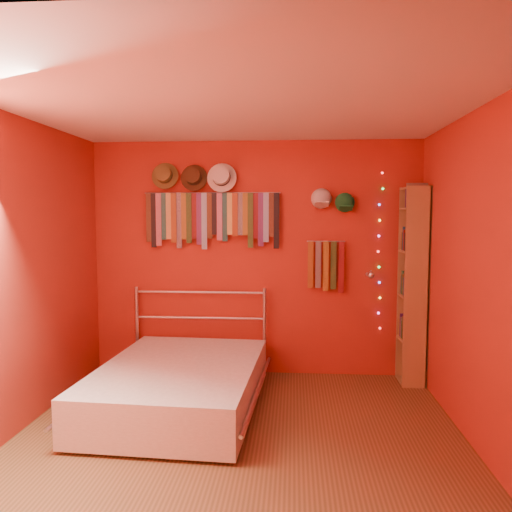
% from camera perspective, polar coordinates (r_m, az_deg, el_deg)
% --- Properties ---
extents(ground, '(3.50, 3.50, 0.00)m').
position_cam_1_polar(ground, '(3.99, -2.20, -20.86)').
color(ground, brown).
rests_on(ground, ground).
extents(back_wall, '(3.50, 0.02, 2.50)m').
position_cam_1_polar(back_wall, '(5.36, -0.13, -0.29)').
color(back_wall, '#A82F1B').
rests_on(back_wall, ground).
extents(right_wall, '(0.02, 3.50, 2.50)m').
position_cam_1_polar(right_wall, '(3.84, 24.68, -2.77)').
color(right_wall, '#A82F1B').
rests_on(right_wall, ground).
extents(left_wall, '(0.02, 3.50, 2.50)m').
position_cam_1_polar(left_wall, '(4.20, -26.74, -2.23)').
color(left_wall, '#A82F1B').
rests_on(left_wall, ground).
extents(ceiling, '(3.50, 3.50, 0.02)m').
position_cam_1_polar(ceiling, '(3.67, -2.33, 16.95)').
color(ceiling, white).
rests_on(ceiling, back_wall).
extents(tie_rack, '(1.45, 0.03, 0.60)m').
position_cam_1_polar(tie_rack, '(5.33, -5.15, 4.53)').
color(tie_rack, silver).
rests_on(tie_rack, back_wall).
extents(small_tie_rack, '(0.40, 0.03, 0.55)m').
position_cam_1_polar(small_tie_rack, '(5.29, 8.02, -0.94)').
color(small_tie_rack, silver).
rests_on(small_tie_rack, back_wall).
extents(fedora_olive, '(0.29, 0.15, 0.28)m').
position_cam_1_polar(fedora_olive, '(5.41, -10.45, 9.11)').
color(fedora_olive, brown).
rests_on(fedora_olive, back_wall).
extents(fedora_brown, '(0.28, 0.15, 0.28)m').
position_cam_1_polar(fedora_brown, '(5.34, -7.17, 8.97)').
color(fedora_brown, '#432C17').
rests_on(fedora_brown, back_wall).
extents(fedora_white, '(0.31, 0.17, 0.31)m').
position_cam_1_polar(fedora_white, '(5.29, -3.99, 9.04)').
color(fedora_white, white).
rests_on(fedora_white, back_wall).
extents(cap_white, '(0.20, 0.25, 0.20)m').
position_cam_1_polar(cap_white, '(5.28, 7.47, 6.51)').
color(cap_white, silver).
rests_on(cap_white, back_wall).
extents(cap_green, '(0.19, 0.24, 0.19)m').
position_cam_1_polar(cap_green, '(5.29, 10.11, 6.02)').
color(cap_green, '#197433').
rests_on(cap_green, back_wall).
extents(fairy_lights, '(0.06, 0.02, 1.65)m').
position_cam_1_polar(fairy_lights, '(5.37, 13.96, 0.49)').
color(fairy_lights, '#FF3333').
rests_on(fairy_lights, back_wall).
extents(reading_lamp, '(0.07, 0.30, 0.09)m').
position_cam_1_polar(reading_lamp, '(5.18, 12.95, -2.12)').
color(reading_lamp, silver).
rests_on(reading_lamp, back_wall).
extents(bookshelf, '(0.25, 0.34, 2.00)m').
position_cam_1_polar(bookshelf, '(5.30, 17.88, -3.11)').
color(bookshelf, '#AB834D').
rests_on(bookshelf, ground).
extents(bed, '(1.52, 1.99, 0.94)m').
position_cam_1_polar(bed, '(4.60, -8.72, -14.36)').
color(bed, silver).
rests_on(bed, ground).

